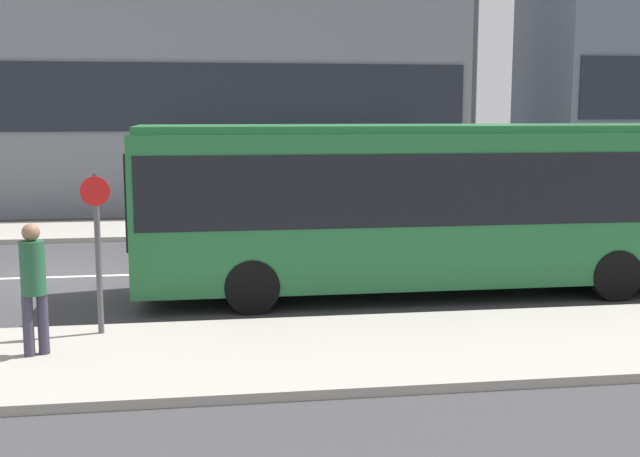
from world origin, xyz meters
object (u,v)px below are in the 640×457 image
(parked_car_0, at_px, (581,215))
(street_lamp, at_px, (474,79))
(pedestrian_near_stop, at_px, (33,280))
(bus_stop_sign, at_px, (98,240))
(city_bus, at_px, (423,197))

(parked_car_0, bearing_deg, street_lamp, 150.60)
(pedestrian_near_stop, bearing_deg, parked_car_0, -166.20)
(parked_car_0, relative_size, bus_stop_sign, 1.61)
(pedestrian_near_stop, height_order, street_lamp, street_lamp)
(parked_car_0, bearing_deg, city_bus, -136.14)
(city_bus, bearing_deg, pedestrian_near_stop, -152.42)
(city_bus, bearing_deg, parked_car_0, 43.07)
(city_bus, distance_m, pedestrian_near_stop, 7.42)
(parked_car_0, xyz_separation_m, street_lamp, (-2.67, 1.50, 3.75))
(city_bus, relative_size, parked_car_0, 2.75)
(bus_stop_sign, distance_m, street_lamp, 13.97)
(city_bus, height_order, parked_car_0, city_bus)
(pedestrian_near_stop, relative_size, street_lamp, 0.27)
(parked_car_0, distance_m, street_lamp, 4.84)
(street_lamp, bearing_deg, bus_stop_sign, -132.93)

